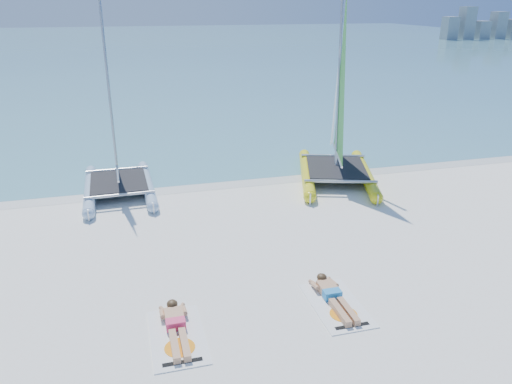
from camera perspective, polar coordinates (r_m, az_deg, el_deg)
The scene contains 10 objects.
ground at distance 12.53m, azimuth 3.30°, elevation -6.95°, with size 140.00×140.00×0.00m, color white.
sea at distance 73.80m, azimuth -12.80°, elevation 15.99°, with size 140.00×115.00×0.01m, color #6BB3AD.
wet_sand_strip at distance 17.40m, azimuth -2.37°, elevation 1.30°, with size 140.00×1.40×0.01m, color silver.
distant_skyline at distance 92.47m, azimuth 24.29°, elevation 16.86°, with size 14.00×2.00×5.00m.
catamaran_blue at distance 16.49m, azimuth -15.95°, elevation 6.11°, with size 2.26×4.59×6.21m.
catamaran_yellow at distance 17.68m, azimuth 9.34°, elevation 8.76°, with size 3.91×5.61×6.97m.
towel_a at distance 9.81m, azimuth -8.96°, elevation -15.98°, with size 1.00×1.85×0.02m, color white.
sunbather_a at distance 9.90m, azimuth -9.14°, elevation -14.82°, with size 0.37×1.73×0.26m.
towel_b at distance 10.67m, azimuth 9.17°, elevation -12.62°, with size 1.00×1.85×0.02m, color white.
sunbather_b at distance 10.75m, azimuth 8.78°, elevation -11.60°, with size 0.37×1.73×0.26m.
Camera 1 is at (-3.57, -10.48, 5.88)m, focal length 35.00 mm.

